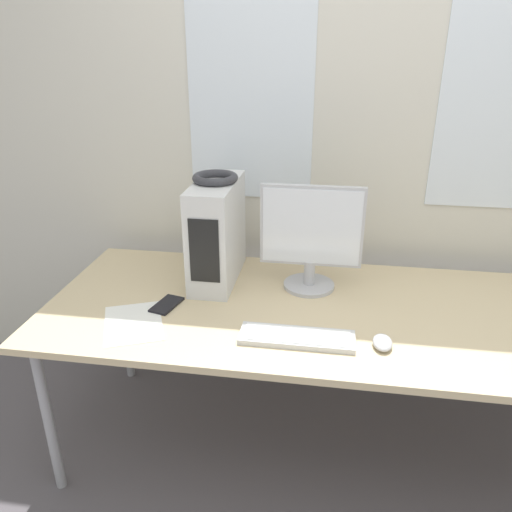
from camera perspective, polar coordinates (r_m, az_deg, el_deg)
wall_back at (r=2.37m, az=13.17°, el=14.47°), size 8.00×0.07×2.70m
desk at (r=2.03m, az=12.39°, el=-7.10°), size 2.55×0.91×0.72m
pc_tower at (r=2.16m, az=-4.49°, el=2.79°), size 0.17×0.44×0.44m
headphones at (r=2.09m, az=-4.69°, el=8.90°), size 0.19×0.19×0.03m
monitor_main at (r=2.07m, az=6.32°, el=2.23°), size 0.42×0.22×0.45m
keyboard at (r=1.79m, az=4.68°, el=-9.23°), size 0.41×0.13×0.02m
mouse at (r=1.81m, az=14.26°, el=-9.56°), size 0.07×0.11×0.03m
cell_phone at (r=2.04m, az=-10.18°, el=-5.50°), size 0.11×0.16×0.01m
paper_sheet_left at (r=1.95m, az=-13.84°, el=-7.42°), size 0.31×0.35×0.00m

